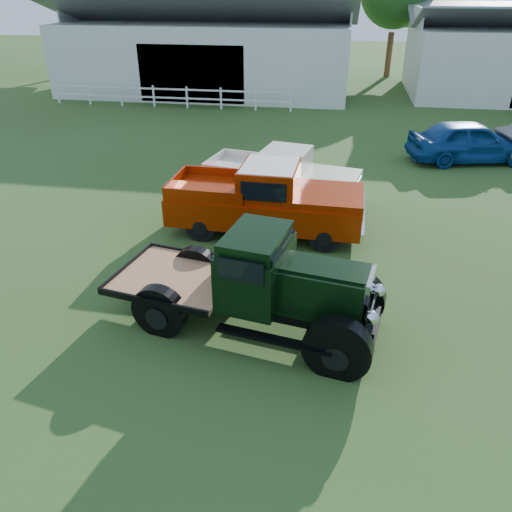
% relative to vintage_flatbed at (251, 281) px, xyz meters
% --- Properties ---
extents(ground, '(120.00, 120.00, 0.00)m').
position_rel_vintage_flatbed_xyz_m(ground, '(-0.29, -0.07, -1.10)').
color(ground, '#2F451A').
extents(shed_left, '(18.80, 10.20, 5.60)m').
position_rel_vintage_flatbed_xyz_m(shed_left, '(-7.29, 25.93, 1.70)').
color(shed_left, silver).
rests_on(shed_left, ground).
extents(fence_rail, '(14.20, 0.16, 1.20)m').
position_rel_vintage_flatbed_xyz_m(fence_rail, '(-8.29, 19.93, -0.50)').
color(fence_rail, white).
rests_on(fence_rail, ground).
extents(tree_c, '(5.40, 5.40, 9.00)m').
position_rel_vintage_flatbed_xyz_m(tree_c, '(4.71, 32.93, 3.40)').
color(tree_c, '#173819').
rests_on(tree_c, ground).
extents(vintage_flatbed, '(5.87, 3.16, 2.21)m').
position_rel_vintage_flatbed_xyz_m(vintage_flatbed, '(0.00, 0.00, 0.00)').
color(vintage_flatbed, black).
rests_on(vintage_flatbed, ground).
extents(red_pickup, '(5.68, 2.31, 2.05)m').
position_rel_vintage_flatbed_xyz_m(red_pickup, '(-0.40, 4.54, -0.08)').
color(red_pickup, '#932003').
rests_on(red_pickup, ground).
extents(white_pickup, '(5.28, 2.88, 1.84)m').
position_rel_vintage_flatbed_xyz_m(white_pickup, '(-0.18, 6.53, -0.19)').
color(white_pickup, beige).
rests_on(white_pickup, ground).
extents(misc_car_blue, '(5.15, 3.01, 1.65)m').
position_rel_vintage_flatbed_xyz_m(misc_car_blue, '(6.69, 12.34, -0.28)').
color(misc_car_blue, navy).
rests_on(misc_car_blue, ground).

